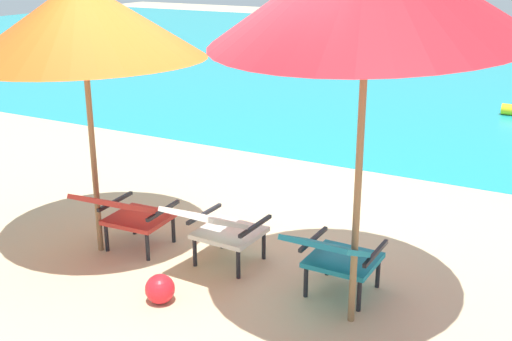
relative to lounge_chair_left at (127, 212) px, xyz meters
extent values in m
plane|color=#CCB78E|center=(0.93, 4.37, -0.40)|extent=(40.00, 40.00, 0.00)
cube|color=teal|center=(0.93, 12.23, -0.40)|extent=(40.00, 18.00, 0.01)
cube|color=red|center=(-0.01, 0.17, -0.12)|extent=(0.55, 0.53, 0.04)
cube|color=red|center=(0.01, -0.19, 0.15)|extent=(0.55, 0.55, 0.27)
cylinder|color=black|center=(-0.24, 0.37, -0.27)|extent=(0.04, 0.04, 0.26)
cylinder|color=black|center=(0.20, 0.40, -0.27)|extent=(0.04, 0.04, 0.26)
cylinder|color=black|center=(-0.22, -0.05, -0.27)|extent=(0.04, 0.04, 0.26)
cylinder|color=black|center=(0.22, -0.02, -0.27)|extent=(0.04, 0.04, 0.26)
cube|color=black|center=(-0.27, 0.16, 0.00)|extent=(0.06, 0.50, 0.03)
cube|color=black|center=(0.25, 0.19, 0.00)|extent=(0.06, 0.50, 0.03)
cube|color=silver|center=(0.87, 0.29, -0.12)|extent=(0.54, 0.52, 0.04)
cube|color=silver|center=(0.86, -0.07, 0.15)|extent=(0.54, 0.53, 0.27)
cylinder|color=black|center=(0.66, 0.51, -0.27)|extent=(0.04, 0.04, 0.26)
cylinder|color=black|center=(1.10, 0.49, -0.27)|extent=(0.04, 0.04, 0.26)
cylinder|color=black|center=(0.64, 0.09, -0.27)|extent=(0.04, 0.04, 0.26)
cylinder|color=black|center=(1.08, 0.07, -0.27)|extent=(0.04, 0.04, 0.26)
cube|color=black|center=(0.61, 0.30, 0.00)|extent=(0.05, 0.50, 0.03)
cube|color=black|center=(1.13, 0.28, 0.00)|extent=(0.05, 0.50, 0.03)
cube|color=teal|center=(1.92, 0.27, -0.12)|extent=(0.52, 0.50, 0.04)
cube|color=teal|center=(1.92, -0.09, 0.15)|extent=(0.52, 0.52, 0.27)
cylinder|color=black|center=(1.70, 0.49, -0.27)|extent=(0.04, 0.04, 0.26)
cylinder|color=black|center=(2.14, 0.48, -0.27)|extent=(0.04, 0.04, 0.26)
cylinder|color=black|center=(1.70, 0.07, -0.27)|extent=(0.04, 0.04, 0.26)
cylinder|color=black|center=(2.14, 0.06, -0.27)|extent=(0.04, 0.04, 0.26)
cube|color=black|center=(1.66, 0.28, 0.00)|extent=(0.03, 0.50, 0.03)
cube|color=black|center=(2.18, 0.27, 0.00)|extent=(0.03, 0.50, 0.03)
cylinder|color=olive|center=(-0.29, -0.06, 0.47)|extent=(0.05, 0.05, 1.75)
cone|color=#EA5619|center=(-0.29, -0.06, 1.64)|extent=(2.31, 2.30, 0.71)
cylinder|color=olive|center=(2.14, -0.09, 0.63)|extent=(0.05, 0.05, 2.07)
sphere|color=red|center=(0.75, -0.56, -0.29)|extent=(0.23, 0.23, 0.23)
camera|label=1|loc=(3.56, -4.11, 2.18)|focal=45.91mm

